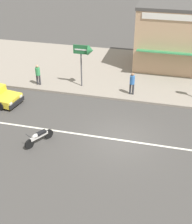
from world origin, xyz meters
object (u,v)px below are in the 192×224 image
(arrow_signboard, at_px, (88,52))
(pedestrian_by_shop, at_px, (38,73))
(pedestrian_near_clock, at_px, (132,82))
(shopfront_mid_block, at_px, (176,36))
(motorcycle_0, at_px, (39,137))

(arrow_signboard, xyz_separation_m, pedestrian_by_shop, (-3.72, -0.54, -1.76))
(pedestrian_by_shop, bearing_deg, pedestrian_near_clock, 1.07)
(pedestrian_near_clock, bearing_deg, shopfront_mid_block, 66.74)
(pedestrian_near_clock, height_order, pedestrian_by_shop, pedestrian_near_clock)
(motorcycle_0, xyz_separation_m, pedestrian_by_shop, (-2.86, 6.71, 0.64))
(motorcycle_0, height_order, arrow_signboard, arrow_signboard)
(pedestrian_near_clock, bearing_deg, motorcycle_0, -121.12)
(shopfront_mid_block, bearing_deg, motorcycle_0, -117.57)
(arrow_signboard, distance_m, shopfront_mid_block, 8.15)
(pedestrian_near_clock, relative_size, pedestrian_by_shop, 1.04)
(motorcycle_0, bearing_deg, shopfront_mid_block, 62.43)
(motorcycle_0, xyz_separation_m, pedestrian_near_clock, (4.13, 6.84, 0.68))
(motorcycle_0, xyz_separation_m, arrow_signboard, (0.86, 7.24, 2.40))
(pedestrian_near_clock, distance_m, shopfront_mid_block, 6.79)
(arrow_signboard, distance_m, pedestrian_by_shop, 4.15)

